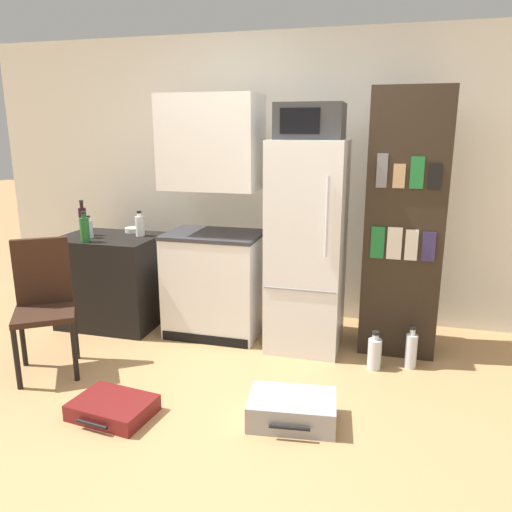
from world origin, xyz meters
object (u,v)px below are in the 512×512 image
(water_bottle_front, at_px, (374,353))
(water_bottle_middle, at_px, (411,350))
(suitcase_small_flat, at_px, (292,410))
(bowl, at_px, (134,230))
(bottle_milk_white, at_px, (140,225))
(kitchen_hutch, at_px, (214,227))
(bottle_green_tall, at_px, (85,229))
(suitcase_large_flat, at_px, (113,408))
(side_table, at_px, (112,280))
(bottle_clear_short, at_px, (89,229))
(refrigerator, at_px, (307,246))
(chair, at_px, (44,295))
(bottle_wine_dark, at_px, (83,221))
(bookshelf, at_px, (403,225))
(microwave, at_px, (310,121))

(water_bottle_front, xyz_separation_m, water_bottle_middle, (0.26, 0.09, 0.02))
(suitcase_small_flat, bearing_deg, bowl, 135.41)
(bottle_milk_white, bearing_deg, kitchen_hutch, -3.96)
(bottle_green_tall, bearing_deg, suitcase_large_flat, -52.57)
(side_table, height_order, bottle_green_tall, bottle_green_tall)
(bottle_green_tall, height_order, bottle_clear_short, bottle_green_tall)
(refrigerator, bearing_deg, bowl, 172.36)
(bottle_clear_short, relative_size, water_bottle_front, 0.66)
(chair, bearing_deg, bottle_wine_dark, 71.29)
(bottle_milk_white, height_order, bowl, bottle_milk_white)
(bookshelf, distance_m, water_bottle_middle, 0.93)
(side_table, height_order, bottle_clear_short, bottle_clear_short)
(suitcase_large_flat, bearing_deg, bottle_wine_dark, 134.40)
(kitchen_hutch, distance_m, suitcase_small_flat, 1.70)
(bowl, relative_size, suitcase_small_flat, 0.27)
(side_table, bearing_deg, bottle_clear_short, -141.51)
(kitchen_hutch, bearing_deg, water_bottle_middle, -9.18)
(suitcase_small_flat, bearing_deg, refrigerator, 89.33)
(bookshelf, xyz_separation_m, water_bottle_middle, (0.11, -0.34, -0.86))
(bookshelf, bearing_deg, bottle_clear_short, -175.25)
(water_bottle_front, bearing_deg, bottle_green_tall, 178.54)
(kitchen_hutch, distance_m, bowl, 0.86)
(refrigerator, height_order, microwave, microwave)
(kitchen_hutch, relative_size, chair, 2.06)
(microwave, xyz_separation_m, bottle_wine_dark, (-1.97, -0.02, -0.83))
(side_table, relative_size, bottle_wine_dark, 2.71)
(bottle_clear_short, bearing_deg, suitcase_small_flat, -27.76)
(chair, distance_m, suitcase_small_flat, 1.92)
(bottle_clear_short, height_order, water_bottle_front, bottle_clear_short)
(bottle_clear_short, bearing_deg, refrigerator, 3.17)
(bookshelf, relative_size, suitcase_large_flat, 3.91)
(bowl, height_order, chair, chair)
(refrigerator, relative_size, bottle_wine_dark, 5.28)
(side_table, bearing_deg, refrigerator, 0.21)
(refrigerator, xyz_separation_m, microwave, (-0.00, -0.00, 0.94))
(bottle_green_tall, relative_size, chair, 0.27)
(bottle_milk_white, height_order, water_bottle_middle, bottle_milk_white)
(kitchen_hutch, height_order, bookshelf, bookshelf)
(kitchen_hutch, bearing_deg, bottle_clear_short, -172.71)
(suitcase_small_flat, bearing_deg, side_table, 142.01)
(refrigerator, xyz_separation_m, bookshelf, (0.71, 0.11, 0.18))
(side_table, relative_size, refrigerator, 0.51)
(bookshelf, bearing_deg, bowl, 177.38)
(kitchen_hutch, xyz_separation_m, water_bottle_front, (1.35, -0.35, -0.80))
(bottle_wine_dark, height_order, suitcase_small_flat, bottle_wine_dark)
(bottle_milk_white, relative_size, chair, 0.23)
(bottle_milk_white, xyz_separation_m, water_bottle_middle, (2.30, -0.31, -0.75))
(chair, relative_size, suitcase_large_flat, 1.86)
(kitchen_hutch, xyz_separation_m, bottle_clear_short, (-1.08, -0.14, -0.04))
(bottle_clear_short, relative_size, bowl, 1.28)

